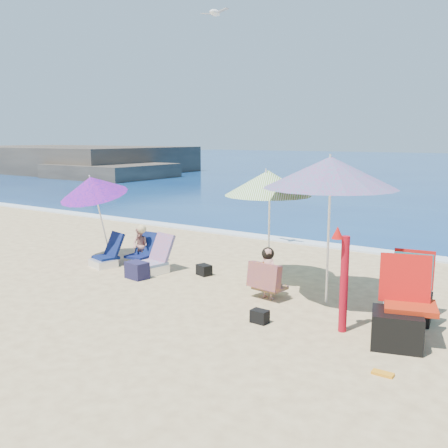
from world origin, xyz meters
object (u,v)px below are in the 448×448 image
Objects in this scene: umbrella_blue at (92,186)px; furled_umbrella at (343,274)px; umbrella_turquoise at (330,173)px; chair_navy at (107,257)px; camp_chair_right at (411,296)px; seagull at (215,13)px; umbrella_striped at (268,183)px; chair_rainbow at (154,262)px; camp_chair_left at (400,319)px; person_center at (267,274)px; person_left at (141,245)px.

umbrella_blue is 5.90m from furled_umbrella.
chair_navy is at bearing -176.33° from umbrella_turquoise.
seagull is at bearing 159.56° from camp_chair_right.
furled_umbrella is 5.32m from chair_navy.
umbrella_striped is 1.98× the size of camp_chair_right.
chair_rainbow is at bearing 9.80° from chair_navy.
camp_chair_left is (4.88, -0.90, 0.14)m from chair_rainbow.
umbrella_striped reaches higher than furled_umbrella.
chair_navy is at bearing 172.37° from furled_umbrella.
umbrella_turquoise is at bearing 1.20° from umbrella_blue.
umbrella_striped is at bearing 151.17° from camp_chair_left.
umbrella_turquoise is 1.18× the size of umbrella_striped.
camp_chair_left is 1.55× the size of seagull.
person_center reaches higher than chair_rainbow.
camp_chair_right is (0.67, 0.91, -0.42)m from furled_umbrella.
person_left is at bearing -125.71° from seagull.
camp_chair_right is (6.45, 0.02, -1.20)m from umbrella_blue.
umbrella_striped is at bearing 4.81° from person_left.
seagull reaches higher than chair_navy.
camp_chair_right is at bearing -12.64° from umbrella_striped.
person_left is (-4.19, 0.27, -1.68)m from umbrella_turquoise.
furled_umbrella is (5.78, -0.89, -0.78)m from umbrella_blue.
umbrella_turquoise is 1.68× the size of furled_umbrella.
umbrella_turquoise is 3.96m from chair_rainbow.
chair_rainbow is (1.66, 0.01, -1.38)m from umbrella_blue.
seagull is (1.92, 1.71, 3.49)m from umbrella_blue.
chair_rainbow is at bearing 167.73° from furled_umbrella.
chair_navy is at bearing -126.75° from person_left.
person_left is 1.15× the size of seagull.
chair_navy is (-4.61, -0.30, -1.88)m from umbrella_turquoise.
umbrella_turquoise is at bearing -3.67° from person_left.
umbrella_turquoise is 3.26× the size of chair_navy.
chair_rainbow is at bearing 0.19° from umbrella_blue.
chair_rainbow is (-2.14, -0.61, -1.59)m from umbrella_striped.
umbrella_turquoise reaches higher than chair_rainbow.
umbrella_striped is at bearing 119.34° from person_center.
camp_chair_right is 1.26× the size of person_left.
umbrella_striped is 3.93m from seagull.
chair_navy is 5.42m from seagull.
camp_chair_left is (2.73, -1.51, -1.46)m from umbrella_striped.
chair_rainbow is (1.12, 0.19, 0.02)m from chair_navy.
person_center is at bearing -0.44° from chair_navy.
camp_chair_left is at bearing -7.75° from umbrella_blue.
seagull is (-4.53, 1.69, 4.69)m from camp_chair_right.
chair_rainbow is 5.16m from seagull.
umbrella_striped is at bearing 167.36° from camp_chair_right.
camp_chair_left is at bearing -12.79° from person_left.
seagull is (-2.35, 1.93, 4.65)m from person_center.
umbrella_turquoise is at bearing 144.27° from camp_chair_left.
umbrella_turquoise is at bearing 3.67° from chair_navy.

